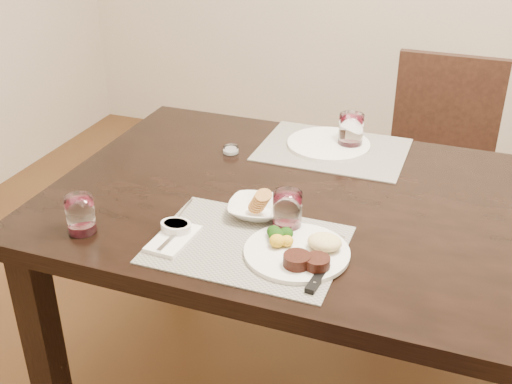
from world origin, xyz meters
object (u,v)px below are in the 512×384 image
(chair_far, at_px, (438,159))
(cracker_bowl, at_px, (256,208))
(steak_knife, at_px, (321,272))
(dinner_plate, at_px, (301,251))
(wine_glass_near, at_px, (287,213))
(far_plate, at_px, (329,144))

(chair_far, distance_m, cracker_bowl, 1.18)
(chair_far, height_order, steak_knife, chair_far)
(dinner_plate, relative_size, wine_glass_near, 2.50)
(far_plate, bearing_deg, dinner_plate, -80.95)
(cracker_bowl, distance_m, far_plate, 0.50)
(cracker_bowl, height_order, wine_glass_near, wine_glass_near)
(wine_glass_near, bearing_deg, cracker_bowl, 159.08)
(steak_knife, relative_size, wine_glass_near, 2.52)
(chair_far, xyz_separation_m, far_plate, (-0.32, -0.58, 0.26))
(dinner_plate, xyz_separation_m, cracker_bowl, (-0.17, 0.14, 0.01))
(chair_far, distance_m, dinner_plate, 1.27)
(cracker_bowl, bearing_deg, chair_far, 70.49)
(dinner_plate, height_order, wine_glass_near, wine_glass_near)
(dinner_plate, xyz_separation_m, steak_knife, (0.06, -0.05, -0.01))
(steak_knife, height_order, far_plate, steak_knife)
(dinner_plate, bearing_deg, chair_far, 104.68)
(chair_far, xyz_separation_m, cracker_bowl, (-0.38, -1.08, 0.27))
(dinner_plate, distance_m, cracker_bowl, 0.22)
(dinner_plate, relative_size, cracker_bowl, 1.55)
(steak_knife, relative_size, far_plate, 0.96)
(chair_far, relative_size, wine_glass_near, 8.89)
(chair_far, height_order, dinner_plate, chair_far)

